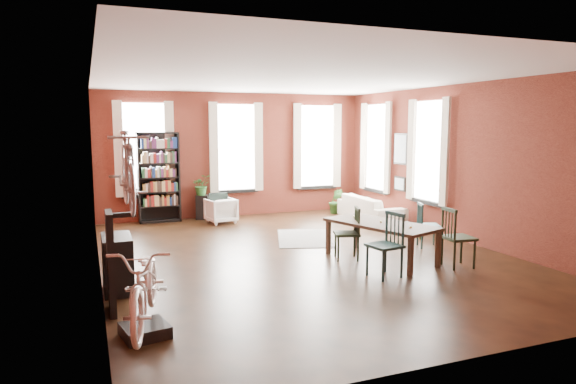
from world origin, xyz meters
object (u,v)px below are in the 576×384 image
white_armchair (221,209)px  plant_stand (203,207)px  dining_chair_d (428,225)px  dining_chair_b (347,233)px  bike_trainer (145,330)px  dining_chair_a (385,245)px  bookshelf (159,177)px  dining_chair_c (459,237)px  cream_sofa (371,204)px  console_table (117,263)px  dining_table (381,242)px  bicycle_floor (145,246)px

white_armchair → plant_stand: (-0.30, 0.67, -0.03)m
dining_chair_d → plant_stand: dining_chair_d is taller
dining_chair_b → bike_trainer: bearing=-40.9°
white_armchair → dining_chair_a: bearing=93.8°
dining_chair_d → bookshelf: (-4.52, 4.61, 0.67)m
bike_trainer → dining_chair_a: bearing=14.9°
white_armchair → bike_trainer: size_ratio=1.37×
dining_chair_b → dining_chair_c: 1.88m
cream_sofa → plant_stand: bearing=66.3°
bookshelf → console_table: size_ratio=2.75×
bookshelf → white_armchair: size_ratio=3.31×
dining_table → cream_sofa: size_ratio=0.95×
bookshelf → cream_sofa: bearing=-19.0°
dining_chair_d → cream_sofa: 2.94m
dining_chair_b → dining_chair_d: bearing=115.5°
dining_table → plant_stand: bearing=93.0°
console_table → bicycle_floor: bicycle_floor is taller
dining_table → cream_sofa: bearing=43.2°
dining_chair_d → white_armchair: dining_chair_d is taller
dining_chair_c → cream_sofa: bearing=-4.6°
bike_trainer → bookshelf: bearing=81.1°
bookshelf → bike_trainer: (-1.10, -7.01, -1.03)m
dining_chair_c → plant_stand: bearing=33.5°
dining_chair_a → console_table: size_ratio=1.26×
white_armchair → bike_trainer: 6.81m
plant_stand → dining_table: bearing=-68.3°
bike_trainer → dining_chair_b: bearing=30.4°
dining_chair_c → white_armchair: size_ratio=1.50×
bookshelf → plant_stand: bearing=0.0°
cream_sofa → bike_trainer: bearing=131.3°
white_armchair → cream_sofa: 3.73m
dining_table → bicycle_floor: bearing=-174.5°
bookshelf → bicycle_floor: bearing=-98.7°
console_table → plant_stand: bearing=65.7°
dining_table → white_armchair: 4.80m
white_armchair → cream_sofa: bearing=154.2°
dining_chair_b → bookshelf: size_ratio=0.42×
dining_chair_d → plant_stand: 5.76m
dining_table → cream_sofa: (1.83, 3.44, 0.07)m
dining_chair_a → dining_chair_c: (1.47, 0.05, -0.00)m
white_armchair → bookshelf: bearing=-35.6°
white_armchair → console_table: console_table is taller
dining_chair_a → bike_trainer: size_ratio=2.08×
bookshelf → bike_trainer: bookshelf is taller
dining_table → dining_chair_b: bearing=131.1°
bike_trainer → dining_table: bearing=24.0°
dining_chair_a → bicycle_floor: (-3.72, -1.02, 0.54)m
dining_chair_c → cream_sofa: 4.34m
dining_chair_b → console_table: 3.90m
dining_chair_d → bicycle_floor: size_ratio=0.48×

